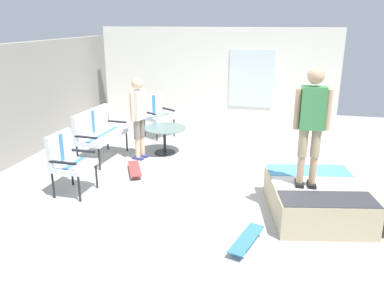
# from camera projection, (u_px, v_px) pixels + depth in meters

# --- Properties ---
(ground_plane) EXTENTS (12.00, 12.00, 0.10)m
(ground_plane) POSITION_uv_depth(u_px,v_px,m) (206.00, 189.00, 6.63)
(ground_plane) COLOR #A8A8A3
(house_facade) EXTENTS (0.23, 6.00, 2.57)m
(house_facade) POSITION_uv_depth(u_px,v_px,m) (217.00, 79.00, 9.85)
(house_facade) COLOR white
(house_facade) RESTS_ON ground_plane
(skate_ramp) EXTENTS (1.86, 2.18, 0.49)m
(skate_ramp) POSITION_uv_depth(u_px,v_px,m) (318.00, 198.00, 5.64)
(skate_ramp) COLOR tan
(skate_ramp) RESTS_ON ground_plane
(patio_bench) EXTENTS (1.28, 0.63, 1.02)m
(patio_bench) POSITION_uv_depth(u_px,v_px,m) (97.00, 130.00, 7.80)
(patio_bench) COLOR black
(patio_bench) RESTS_ON ground_plane
(patio_chair_near_house) EXTENTS (0.82, 0.80, 1.02)m
(patio_chair_near_house) POSITION_uv_depth(u_px,v_px,m) (156.00, 111.00, 9.36)
(patio_chair_near_house) COLOR black
(patio_chair_near_house) RESTS_ON ground_plane
(patio_chair_by_wall) EXTENTS (0.64, 0.58, 1.02)m
(patio_chair_by_wall) POSITION_uv_depth(u_px,v_px,m) (67.00, 157.00, 6.23)
(patio_chair_by_wall) COLOR black
(patio_chair_by_wall) RESTS_ON ground_plane
(patio_table) EXTENTS (0.90, 0.90, 0.57)m
(patio_table) POSITION_uv_depth(u_px,v_px,m) (165.00, 135.00, 8.16)
(patio_table) COLOR black
(patio_table) RESTS_ON ground_plane
(person_watching) EXTENTS (0.47, 0.30, 1.66)m
(person_watching) POSITION_uv_depth(u_px,v_px,m) (138.00, 113.00, 7.70)
(person_watching) COLOR navy
(person_watching) RESTS_ON ground_plane
(person_skater) EXTENTS (0.26, 0.48, 1.67)m
(person_skater) POSITION_uv_depth(u_px,v_px,m) (312.00, 119.00, 5.18)
(person_skater) COLOR black
(person_skater) RESTS_ON skate_ramp
(skateboard_by_bench) EXTENTS (0.81, 0.53, 0.10)m
(skateboard_by_bench) POSITION_uv_depth(u_px,v_px,m) (135.00, 169.00, 7.19)
(skateboard_by_bench) COLOR #B23838
(skateboard_by_bench) RESTS_ON ground_plane
(skateboard_spare) EXTENTS (0.82, 0.41, 0.10)m
(skateboard_spare) POSITION_uv_depth(u_px,v_px,m) (247.00, 239.00, 4.88)
(skateboard_spare) COLOR #3372B2
(skateboard_spare) RESTS_ON ground_plane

